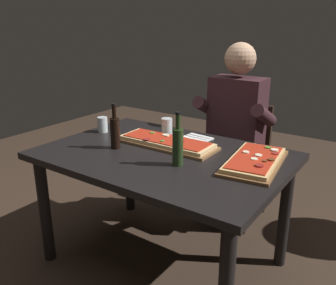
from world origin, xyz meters
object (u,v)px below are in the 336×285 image
Objects in this scene: oil_bottle_amber at (178,145)px; tumbler_near_camera at (103,126)px; wine_bottle_dark at (115,131)px; tumbler_far_side at (167,127)px; seated_diner at (234,126)px; diner_chair at (238,155)px; dining_table at (163,168)px; pizza_rectangular_left at (255,161)px; pizza_rectangular_front at (166,142)px.

oil_bottle_amber reaches higher than tumbler_near_camera.
tumbler_far_side is (0.08, 0.41, -0.06)m from wine_bottle_dark.
diner_chair is at bearing 90.00° from seated_diner.
tumbler_near_camera reaches higher than dining_table.
tumbler_near_camera is 1.06m from diner_chair.
oil_bottle_amber is (0.45, -0.01, 0.01)m from wine_bottle_dark.
oil_bottle_amber is 0.78m from tumbler_near_camera.
seated_diner is (-0.40, 0.60, -0.02)m from pizza_rectangular_left.
pizza_rectangular_left is (0.50, 0.14, 0.12)m from dining_table.
tumbler_far_side is at bearing -125.94° from seated_diner.
diner_chair is (-0.40, 0.72, -0.27)m from pizza_rectangular_left.
seated_diner is at bearing 54.06° from tumbler_far_side.
oil_bottle_amber is (-0.33, -0.24, 0.09)m from pizza_rectangular_left.
seated_diner is (0.38, 0.83, -0.10)m from wine_bottle_dark.
diner_chair is at bearing 94.13° from oil_bottle_amber.
tumbler_far_side is at bearing 124.50° from pizza_rectangular_front.
pizza_rectangular_front is 0.73× the size of diner_chair.
tumbler_far_side is 0.68m from diner_chair.
wine_bottle_dark is 1.08m from diner_chair.
pizza_rectangular_left is 0.72m from seated_diner.
wine_bottle_dark is at bearing -112.04° from diner_chair.
dining_table is at bearing 148.51° from oil_bottle_amber.
dining_table is at bearing -96.70° from diner_chair.
pizza_rectangular_left is at bearing 1.73° from pizza_rectangular_front.
oil_bottle_amber is at bearing -85.28° from seated_diner.
tumbler_far_side is at bearing 165.35° from pizza_rectangular_left.
pizza_rectangular_left is (0.56, 0.02, 0.00)m from pizza_rectangular_front.
dining_table is 13.39× the size of tumbler_near_camera.
pizza_rectangular_left is 5.05× the size of tumbler_far_side.
wine_bottle_dark is at bearing -33.11° from tumbler_near_camera.
tumbler_far_side is 0.51m from seated_diner.
dining_table is 1.61× the size of diner_chair.
pizza_rectangular_front is 0.52m from tumbler_near_camera.
pizza_rectangular_left is 0.42m from oil_bottle_amber.
tumbler_near_camera is (-0.52, -0.02, 0.03)m from pizza_rectangular_front.
tumbler_near_camera is 0.12× the size of diner_chair.
wine_bottle_dark is 0.31× the size of diner_chair.
pizza_rectangular_left is 5.16× the size of tumbler_near_camera.
diner_chair reaches higher than dining_table.
pizza_rectangular_front is 6.05× the size of tumbler_near_camera.
wine_bottle_dark is 0.45m from oil_bottle_amber.
tumbler_near_camera is (-0.75, 0.21, -0.07)m from oil_bottle_amber.
oil_bottle_amber reaches higher than dining_table.
pizza_rectangular_front is 1.17× the size of pizza_rectangular_left.
pizza_rectangular_front is 0.32m from wine_bottle_dark.
tumbler_near_camera is at bearing -177.89° from pizza_rectangular_front.
pizza_rectangular_front is at bearing 2.11° from tumbler_near_camera.
oil_bottle_amber is 0.33× the size of diner_chair.
wine_bottle_dark is at bearing -163.56° from pizza_rectangular_left.
dining_table is 1.05× the size of seated_diner.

